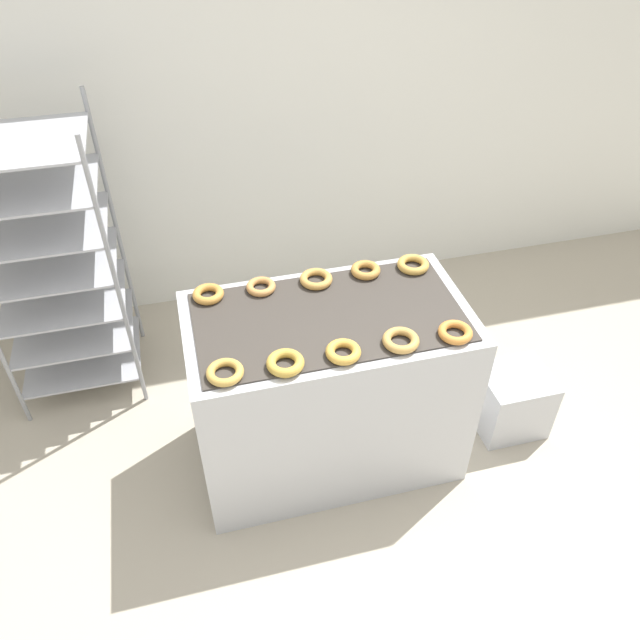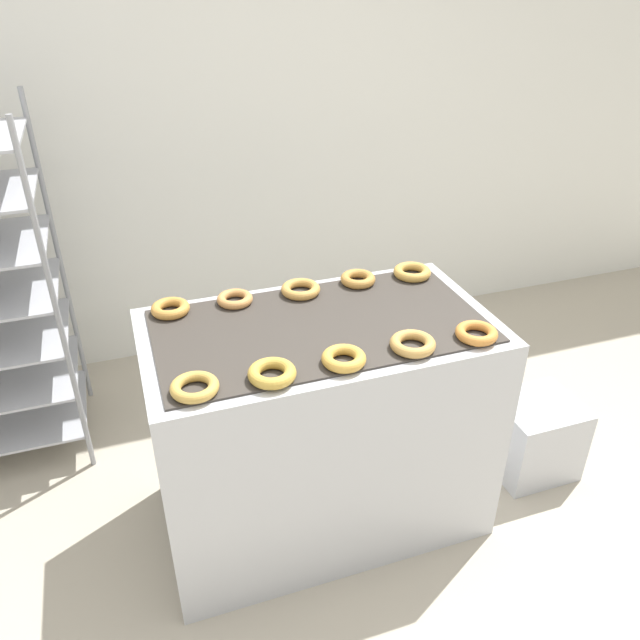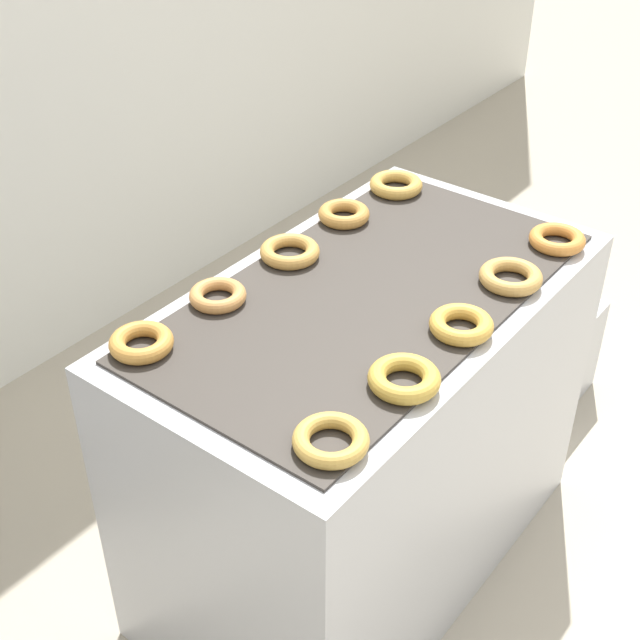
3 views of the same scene
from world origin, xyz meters
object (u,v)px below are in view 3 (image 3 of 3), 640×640
object	(u,v)px
donut_far_leftmost	(141,342)
donut_far_right	(344,214)
fryer_machine	(364,436)
donut_far_left	(218,295)
donut_near_rightmost	(557,239)
glaze_bin	(539,351)
donut_near_center	(461,325)
donut_far_rightmost	(396,185)
donut_near_left	(404,379)
donut_far_center	(290,251)
donut_near_leftmost	(331,440)
donut_near_right	(511,277)

from	to	relation	value
donut_far_leftmost	donut_far_right	distance (m)	0.74
fryer_machine	donut_far_right	xyz separation A→B (m)	(0.25, 0.26, 0.48)
donut_far_left	donut_near_rightmost	bearing A→B (deg)	-35.24
glaze_bin	donut_near_center	world-z (taller)	donut_near_center
fryer_machine	donut_far_rightmost	bearing A→B (deg)	27.20
donut_near_left	donut_far_right	distance (m)	0.72
fryer_machine	glaze_bin	size ratio (longest dim) A/B	3.50
donut_far_left	donut_far_rightmost	bearing A→B (deg)	-0.89
fryer_machine	donut_far_leftmost	bearing A→B (deg)	151.91
donut_far_center	donut_near_leftmost	bearing A→B (deg)	-134.36
donut_far_rightmost	glaze_bin	bearing A→B (deg)	-30.94
donut_near_leftmost	donut_near_left	xyz separation A→B (m)	(0.24, -0.01, 0.00)
donut_far_right	glaze_bin	bearing A→B (deg)	-23.34
donut_far_left	donut_far_center	world-z (taller)	donut_far_center
donut_near_center	donut_far_leftmost	distance (m)	0.71
fryer_machine	donut_far_leftmost	xyz separation A→B (m)	(-0.49, 0.26, 0.48)
donut_near_rightmost	donut_far_right	distance (m)	0.57
donut_near_leftmost	donut_near_rightmost	bearing A→B (deg)	-0.29
donut_near_right	donut_near_center	bearing A→B (deg)	-178.15
fryer_machine	donut_far_center	size ratio (longest dim) A/B	8.29
donut_near_leftmost	donut_far_left	world-z (taller)	same
donut_near_center	donut_near_right	xyz separation A→B (m)	(0.25, 0.01, -0.00)
glaze_bin	donut_near_leftmost	world-z (taller)	donut_near_leftmost
donut_near_center	fryer_machine	bearing A→B (deg)	88.29
glaze_bin	donut_near_right	size ratio (longest dim) A/B	2.35
donut_far_leftmost	donut_far_center	xyz separation A→B (m)	(0.50, -0.01, -0.00)
glaze_bin	donut_near_right	xyz separation A→B (m)	(-0.76, -0.18, 0.76)
donut_near_left	donut_near_center	size ratio (longest dim) A/B	1.05
fryer_machine	donut_far_right	world-z (taller)	donut_far_right
donut_far_leftmost	donut_near_leftmost	bearing A→B (deg)	-89.33
donut_near_left	fryer_machine	bearing A→B (deg)	46.41
donut_far_center	donut_far_rightmost	size ratio (longest dim) A/B	1.00
donut_near_rightmost	donut_far_leftmost	xyz separation A→B (m)	(-0.97, 0.52, 0.00)
donut_far_right	donut_far_rightmost	xyz separation A→B (m)	(0.23, -0.01, 0.00)
donut_far_leftmost	donut_far_center	size ratio (longest dim) A/B	0.93
donut_near_left	donut_far_rightmost	bearing A→B (deg)	34.81
glaze_bin	donut_near_leftmost	bearing A→B (deg)	-172.77
donut_far_right	donut_far_left	bearing A→B (deg)	-179.74
donut_far_left	donut_far_center	bearing A→B (deg)	-1.67
donut_near_center	donut_near_right	bearing A→B (deg)	1.85
donut_near_center	donut_near_rightmost	xyz separation A→B (m)	(0.49, -0.00, -0.00)
glaze_bin	donut_far_left	bearing A→B (deg)	165.59
donut_near_center	donut_far_leftmost	xyz separation A→B (m)	(-0.48, 0.52, -0.00)
donut_far_rightmost	fryer_machine	bearing A→B (deg)	-152.80
donut_near_leftmost	donut_near_rightmost	xyz separation A→B (m)	(0.96, -0.00, 0.00)
donut_far_left	donut_near_leftmost	bearing A→B (deg)	-114.63
donut_near_right	donut_near_rightmost	bearing A→B (deg)	-2.13
donut_near_left	donut_near_right	distance (m)	0.49
donut_near_right	donut_near_rightmost	world-z (taller)	donut_near_right
donut_near_center	donut_far_center	xyz separation A→B (m)	(0.01, 0.51, -0.00)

